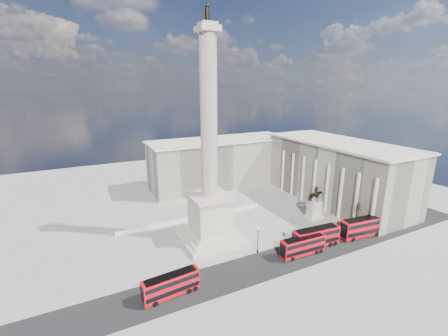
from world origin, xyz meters
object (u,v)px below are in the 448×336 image
red_bus_b (303,246)px  pedestrian_standing (338,224)px  nelsons_column (210,186)px  red_bus_c (316,237)px  red_bus_d (363,227)px  pedestrian_walking (308,237)px  pedestrian_crossing (284,234)px  red_bus_a (171,285)px  victorian_lamp (258,238)px  equestrian_statue (314,207)px

red_bus_b → pedestrian_standing: bearing=22.6°
nelsons_column → red_bus_c: bearing=-36.3°
red_bus_d → pedestrian_walking: 13.81m
pedestrian_walking → pedestrian_standing: size_ratio=1.15×
pedestrian_walking → pedestrian_crossing: bearing=134.8°
red_bus_c → red_bus_d: red_bus_d is taller
red_bus_a → victorian_lamp: size_ratio=1.71×
red_bus_a → red_bus_d: bearing=-5.3°
red_bus_d → victorian_lamp: (-26.17, 5.12, 0.99)m
red_bus_c → red_bus_d: bearing=-1.1°
nelsons_column → red_bus_b: size_ratio=4.87×
pedestrian_crossing → pedestrian_standing: bearing=-133.1°
red_bus_b → pedestrian_crossing: 8.16m
red_bus_d → red_bus_a: bearing=-174.1°
equestrian_statue → pedestrian_walking: (-10.22, -9.19, -2.16)m
red_bus_c → pedestrian_crossing: size_ratio=7.46×
red_bus_b → red_bus_d: red_bus_d is taller
red_bus_a → red_bus_c: red_bus_c is taller
victorian_lamp → pedestrian_crossing: (9.22, 2.86, -2.69)m
nelsons_column → red_bus_d: 37.61m
victorian_lamp → pedestrian_walking: 13.31m
red_bus_c → pedestrian_standing: 13.16m
pedestrian_crossing → equestrian_statue: bearing=-106.7°
equestrian_statue → pedestrian_crossing: (-14.03, -5.20, -2.38)m
victorian_lamp → pedestrian_walking: victorian_lamp is taller
nelsons_column → pedestrian_crossing: (15.69, -7.51, -12.16)m
red_bus_a → pedestrian_crossing: (29.77, 7.95, -1.34)m
red_bus_c → red_bus_d: size_ratio=0.96×
nelsons_column → red_bus_d: nelsons_column is taller
victorian_lamp → equestrian_statue: 24.60m
pedestrian_standing → red_bus_b: bearing=7.6°
nelsons_column → red_bus_d: size_ratio=4.23×
red_bus_a → red_bus_d: 46.73m
red_bus_b → equestrian_statue: equestrian_statue is taller
nelsons_column → victorian_lamp: 15.46m
red_bus_a → pedestrian_standing: size_ratio=5.95×
nelsons_column → pedestrian_crossing: nelsons_column is taller
red_bus_c → pedestrian_walking: size_ratio=5.83×
pedestrian_walking → red_bus_b: bearing=-140.6°
pedestrian_walking → red_bus_d: bearing=-15.7°
victorian_lamp → equestrian_statue: equestrian_statue is taller
red_bus_d → victorian_lamp: victorian_lamp is taller
red_bus_a → pedestrian_crossing: bearing=9.7°
red_bus_c → equestrian_statue: size_ratio=1.27×
nelsons_column → pedestrian_walking: (19.50, -11.50, -11.95)m
red_bus_a → pedestrian_walking: size_ratio=5.18×
red_bus_a → red_bus_b: red_bus_b is taller
red_bus_a → victorian_lamp: (20.56, 5.10, 1.35)m
red_bus_b → red_bus_d: bearing=2.1°
red_bus_a → pedestrian_standing: bearing=2.6°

